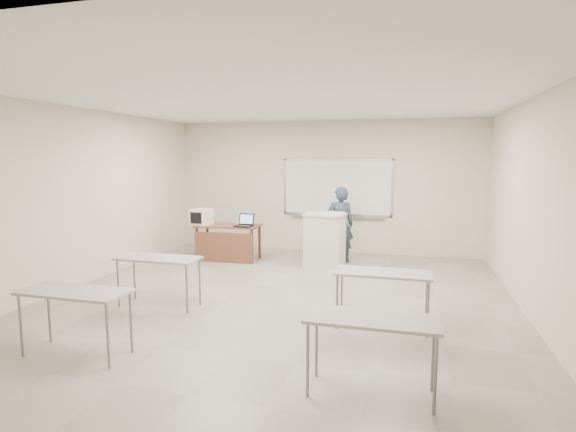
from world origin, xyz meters
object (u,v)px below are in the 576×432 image
(mouse, at_px, (238,224))
(presenter, at_px, (340,225))
(crt_monitor, at_px, (202,217))
(laptop, at_px, (244,224))
(podium, at_px, (325,240))
(keyboard, at_px, (333,212))
(whiteboard, at_px, (337,188))
(instructor_desk, at_px, (227,236))

(mouse, xyz_separation_m, presenter, (2.12, 0.36, 0.01))
(crt_monitor, distance_m, laptop, 0.96)
(podium, height_order, keyboard, keyboard)
(keyboard, xyz_separation_m, presenter, (0.07, 0.43, -0.30))
(laptop, xyz_separation_m, mouse, (-0.20, 0.17, -0.04))
(whiteboard, bearing_deg, instructor_desk, -144.86)
(podium, relative_size, keyboard, 2.44)
(instructor_desk, xyz_separation_m, mouse, (0.20, 0.16, 0.24))
(laptop, bearing_deg, presenter, 23.09)
(podium, bearing_deg, laptop, -171.33)
(instructor_desk, xyz_separation_m, crt_monitor, (-0.55, -0.01, 0.39))
(podium, bearing_deg, crt_monitor, -171.57)
(podium, xyz_separation_m, mouse, (-1.90, 0.15, 0.23))
(keyboard, bearing_deg, podium, -142.99)
(crt_monitor, height_order, mouse, crt_monitor)
(whiteboard, height_order, instructor_desk, whiteboard)
(podium, height_order, presenter, presenter)
(podium, relative_size, mouse, 9.87)
(keyboard, bearing_deg, crt_monitor, -168.92)
(podium, distance_m, laptop, 1.72)
(whiteboard, xyz_separation_m, keyboard, (0.15, -1.39, -0.39))
(keyboard, bearing_deg, mouse, -173.02)
(laptop, distance_m, presenter, 1.99)
(podium, bearing_deg, presenter, 74.03)
(whiteboard, bearing_deg, crt_monitor, -150.61)
(instructor_desk, bearing_deg, keyboard, 0.43)
(laptop, height_order, presenter, presenter)
(mouse, relative_size, keyboard, 0.25)
(instructor_desk, height_order, mouse, mouse)
(instructor_desk, bearing_deg, whiteboard, 33.27)
(whiteboard, xyz_separation_m, mouse, (-1.90, -1.32, -0.71))
(whiteboard, xyz_separation_m, instructor_desk, (-2.10, -1.48, -0.95))
(crt_monitor, bearing_deg, whiteboard, 39.56)
(podium, distance_m, crt_monitor, 2.67)
(crt_monitor, xyz_separation_m, mouse, (0.75, 0.17, -0.14))
(crt_monitor, relative_size, keyboard, 0.94)
(crt_monitor, bearing_deg, mouse, 23.28)
(whiteboard, distance_m, instructor_desk, 2.74)
(whiteboard, bearing_deg, keyboard, -83.99)
(keyboard, bearing_deg, whiteboard, 104.94)
(keyboard, relative_size, presenter, 0.28)
(instructor_desk, relative_size, presenter, 0.85)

